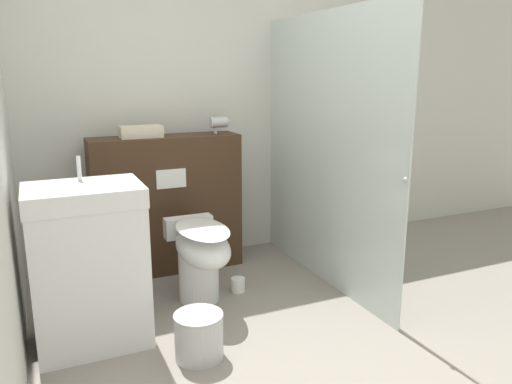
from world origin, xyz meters
The scene contains 10 objects.
ground_plane centered at (0.00, 0.00, 0.00)m, with size 12.00×12.00×0.00m, color gray.
wall_back centered at (0.00, 1.87, 1.25)m, with size 8.00×0.06×2.50m.
partition_panel centered at (-0.27, 1.62, 0.53)m, with size 1.12×0.31×1.05m.
shower_glass centered at (0.73, 0.96, 0.96)m, with size 0.04×1.77×1.93m.
toilet centered at (-0.23, 0.94, 0.34)m, with size 0.34×0.66×0.55m.
sink_vanity centered at (-0.95, 0.71, 0.46)m, with size 0.62×0.46×1.07m.
hair_drier centered at (0.16, 1.60, 1.14)m, with size 0.16×0.08×0.13m.
folded_towel centered at (-0.45, 1.60, 1.10)m, with size 0.30×0.15×0.09m.
spare_toilet_roll centered at (0.06, 0.99, 0.05)m, with size 0.10×0.10×0.10m.
waste_bin centered at (-0.45, 0.30, 0.13)m, with size 0.27×0.27×0.25m.
Camera 1 is at (-1.16, -2.05, 1.52)m, focal length 35.00 mm.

